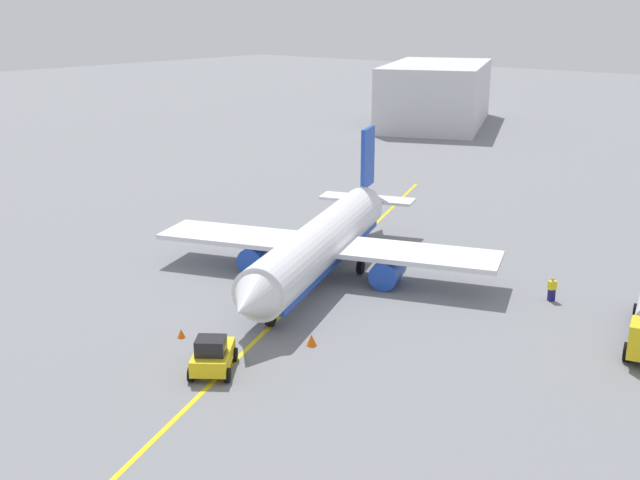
# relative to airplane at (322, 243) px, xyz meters

# --- Properties ---
(ground_plane) EXTENTS (400.00, 400.00, 0.00)m
(ground_plane) POSITION_rel_airplane_xyz_m (0.47, 0.18, -2.59)
(ground_plane) COLOR slate
(airplane) EXTENTS (29.33, 26.30, 9.54)m
(airplane) POSITION_rel_airplane_xyz_m (0.00, 0.00, 0.00)
(airplane) COLOR white
(airplane) RESTS_ON ground
(pushback_tug) EXTENTS (4.10, 3.90, 2.20)m
(pushback_tug) POSITION_rel_airplane_xyz_m (16.24, 5.59, -1.58)
(pushback_tug) COLOR yellow
(pushback_tug) RESTS_ON ground
(refueling_worker) EXTENTS (0.63, 0.60, 1.71)m
(refueling_worker) POSITION_rel_airplane_xyz_m (-6.31, 15.54, -1.77)
(refueling_worker) COLOR navy
(refueling_worker) RESTS_ON ground
(safety_cone_nose) EXTENTS (0.65, 0.65, 0.72)m
(safety_cone_nose) POSITION_rel_airplane_xyz_m (10.05, 7.58, -2.23)
(safety_cone_nose) COLOR #F2590F
(safety_cone_nose) RESTS_ON ground
(safety_cone_wingtip) EXTENTS (0.51, 0.51, 0.57)m
(safety_cone_wingtip) POSITION_rel_airplane_xyz_m (14.37, 0.63, -2.31)
(safety_cone_wingtip) COLOR #F2590F
(safety_cone_wingtip) RESTS_ON ground
(distant_hangar) EXTENTS (34.80, 27.02, 10.38)m
(distant_hangar) POSITION_rel_airplane_xyz_m (-72.96, -35.45, 2.59)
(distant_hangar) COLOR silver
(distant_hangar) RESTS_ON ground
(taxi_line_marking) EXTENTS (63.48, 24.50, 0.01)m
(taxi_line_marking) POSITION_rel_airplane_xyz_m (0.47, 0.18, -2.59)
(taxi_line_marking) COLOR yellow
(taxi_line_marking) RESTS_ON ground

